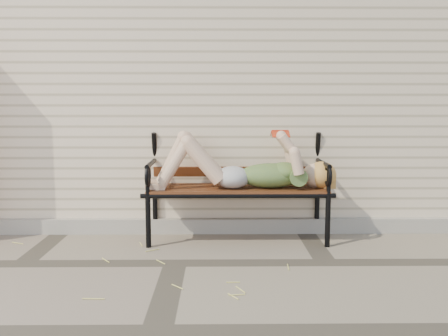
{
  "coord_description": "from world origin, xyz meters",
  "views": [
    {
      "loc": [
        0.36,
        -3.98,
        1.3
      ],
      "look_at": [
        0.41,
        0.55,
        0.72
      ],
      "focal_mm": 40.0,
      "sensor_mm": 36.0,
      "label": 1
    }
  ],
  "objects": [
    {
      "name": "foundation_strip",
      "position": [
        0.0,
        0.97,
        0.07
      ],
      "size": [
        8.0,
        0.1,
        0.15
      ],
      "primitive_type": "cube",
      "color": "#A39F94",
      "rests_on": "ground"
    },
    {
      "name": "ground",
      "position": [
        0.0,
        0.0,
        0.0
      ],
      "size": [
        80.0,
        80.0,
        0.0
      ],
      "primitive_type": "plane",
      "color": "gray",
      "rests_on": "ground"
    },
    {
      "name": "house_wall",
      "position": [
        0.0,
        3.0,
        1.5
      ],
      "size": [
        8.0,
        4.0,
        3.0
      ],
      "primitive_type": "cube",
      "color": "beige",
      "rests_on": "ground"
    },
    {
      "name": "garden_bench",
      "position": [
        0.54,
        0.83,
        0.68
      ],
      "size": [
        1.86,
        0.74,
        1.21
      ],
      "color": "black",
      "rests_on": "ground"
    },
    {
      "name": "straw_scatter",
      "position": [
        -0.43,
        -0.28,
        0.01
      ],
      "size": [
        3.08,
        1.77,
        0.01
      ],
      "color": "#DDD56B",
      "rests_on": "ground"
    },
    {
      "name": "reading_woman",
      "position": [
        0.55,
        0.68,
        0.72
      ],
      "size": [
        1.76,
        0.4,
        0.55
      ],
      "color": "#093D43",
      "rests_on": "ground"
    }
  ]
}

